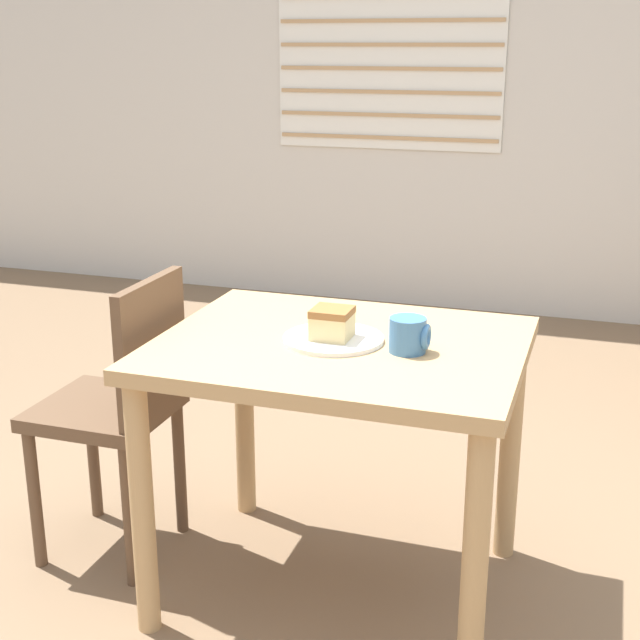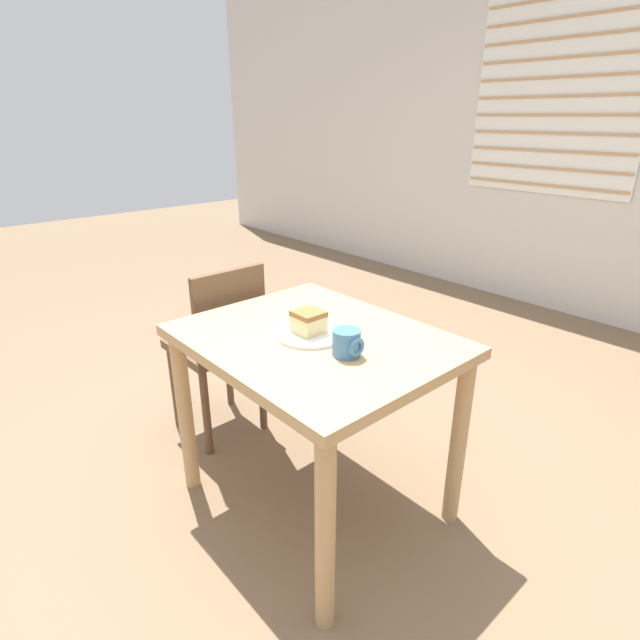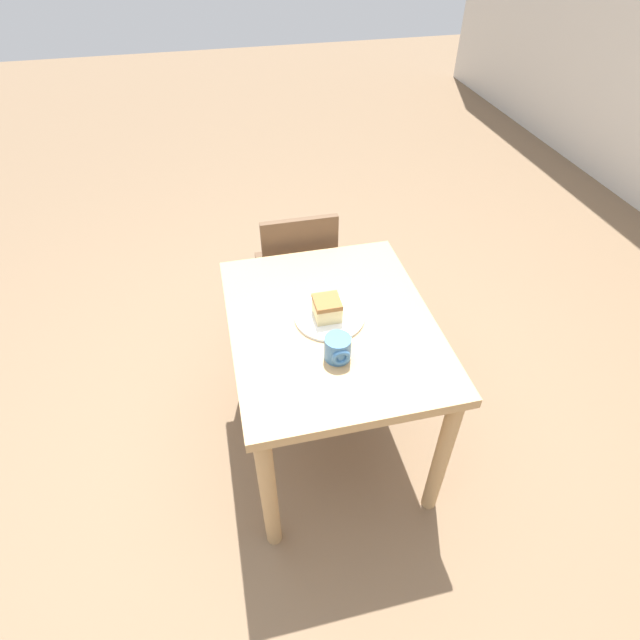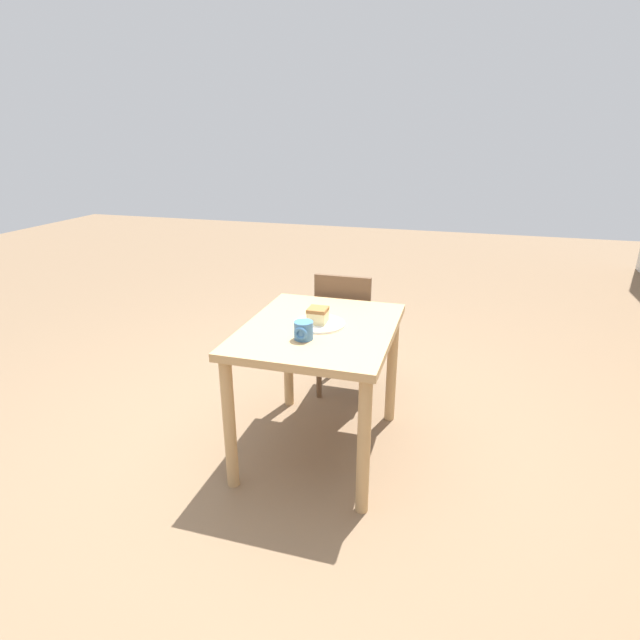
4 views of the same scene
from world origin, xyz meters
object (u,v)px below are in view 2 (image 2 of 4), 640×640
object	(u,v)px
coffee_mug	(347,343)
chair_near_window	(220,343)
plate	(311,333)
cake_slice	(309,322)
dining_table_near	(315,365)

from	to	relation	value
coffee_mug	chair_near_window	bearing A→B (deg)	179.12
chair_near_window	plate	distance (m)	0.69
cake_slice	coffee_mug	distance (m)	0.20
cake_slice	coffee_mug	xyz separation A→B (m)	(0.20, -0.01, -0.01)
chair_near_window	plate	bearing A→B (deg)	90.70
dining_table_near	cake_slice	xyz separation A→B (m)	(-0.02, -0.01, 0.17)
coffee_mug	plate	bearing A→B (deg)	174.18
chair_near_window	cake_slice	xyz separation A→B (m)	(0.63, -0.00, 0.31)
plate	cake_slice	xyz separation A→B (m)	(-0.00, -0.01, 0.05)
dining_table_near	plate	distance (m)	0.12
chair_near_window	coffee_mug	world-z (taller)	chair_near_window
chair_near_window	coffee_mug	distance (m)	0.89
dining_table_near	coffee_mug	world-z (taller)	coffee_mug
cake_slice	plate	bearing A→B (deg)	83.76
chair_near_window	cake_slice	bearing A→B (deg)	89.87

